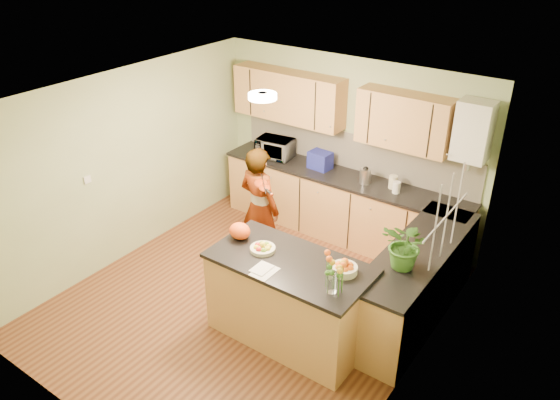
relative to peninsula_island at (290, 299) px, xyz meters
The scene contains 28 objects.
floor 0.90m from the peninsula_island, 163.00° to the left, with size 4.50×4.50×0.00m, color #542B18.
ceiling 2.15m from the peninsula_island, 163.00° to the left, with size 4.00×4.50×0.02m, color white.
wall_back 2.68m from the peninsula_island, 106.21° to the left, with size 4.00×0.02×2.50m, color #92A375.
wall_front 2.28m from the peninsula_island, 109.48° to the right, with size 4.00×0.02×2.50m, color #92A375.
wall_left 2.83m from the peninsula_island, behind, with size 0.02×4.50×2.50m, color #92A375.
wall_right 1.51m from the peninsula_island, ahead, with size 0.02×4.50×2.50m, color #92A375.
back_counter 2.26m from the peninsula_island, 105.90° to the left, with size 3.64×0.62×0.94m.
right_counter 1.45m from the peninsula_island, 47.46° to the left, with size 0.62×2.24×0.94m.
splashback 2.63m from the peninsula_island, 104.13° to the left, with size 3.60×0.02×0.52m, color silver.
upper_cabinets 2.82m from the peninsula_island, 111.24° to the left, with size 3.20×0.34×0.70m.
boiler 2.88m from the peninsula_island, 66.97° to the left, with size 0.40×0.30×0.86m.
window_right 1.85m from the peninsula_island, 32.74° to the left, with size 0.01×1.30×1.05m.
light_switch 2.85m from the peninsula_island, behind, with size 0.02×0.09×0.09m, color white.
ceiling_lamp 2.16m from the peninsula_island, 144.11° to the left, with size 0.30×0.30×0.07m.
peninsula_island is the anchor object (origin of this frame).
fruit_dish 0.63m from the peninsula_island, behind, with size 0.27×0.27×0.09m.
orange_bowl 0.79m from the peninsula_island, 15.26° to the left, with size 0.26×0.26×0.15m.
flower_vase 1.01m from the peninsula_island, 16.70° to the right, with size 0.25×0.25×0.46m.
orange_bag 0.91m from the peninsula_island, behind, with size 0.24×0.21×0.18m, color #EC4D13.
papers 0.59m from the peninsula_island, 108.43° to the right, with size 0.20×0.27×0.01m, color white.
violinist 1.50m from the peninsula_island, 139.92° to the left, with size 0.60×0.39×1.64m, color #E8A98E.
violin 1.43m from the peninsula_island, 141.86° to the left, with size 0.55×0.22×0.11m, color #4C1104, non-canonical shape.
microwave 2.84m from the peninsula_island, 129.13° to the left, with size 0.51×0.35×0.28m, color white.
blue_box 2.48m from the peninsula_island, 114.47° to the left, with size 0.31×0.22×0.25m, color navy.
kettle 2.23m from the peninsula_island, 97.03° to the left, with size 0.15×0.15×0.28m.
jar_cream 2.29m from the peninsula_island, 87.32° to the left, with size 0.11×0.11×0.18m, color beige.
jar_white 2.19m from the peninsula_island, 84.63° to the left, with size 0.10×0.10×0.15m, color white.
potted_plant 1.37m from the peninsula_island, 32.64° to the left, with size 0.48×0.41×0.53m, color #386D24.
Camera 1 is at (3.33, -4.06, 4.16)m, focal length 35.00 mm.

